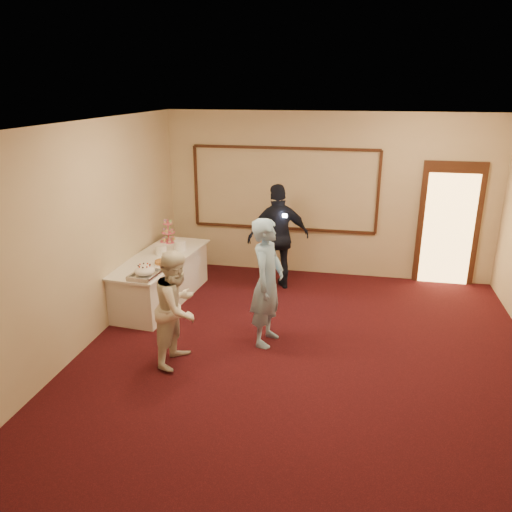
{
  "coord_description": "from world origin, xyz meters",
  "views": [
    {
      "loc": [
        0.53,
        -5.56,
        3.43
      ],
      "look_at": [
        -0.81,
        0.93,
        1.15
      ],
      "focal_mm": 35.0,
      "sensor_mm": 36.0,
      "label": 1
    }
  ],
  "objects_px": {
    "plate_stack_a": "(161,250)",
    "guest": "(278,237)",
    "pavlova_tray": "(145,272)",
    "tart": "(162,262)",
    "plate_stack_b": "(180,245)",
    "cupcake_stand": "(168,233)",
    "buffet_table": "(161,279)",
    "man": "(267,282)",
    "woman": "(178,308)"
  },
  "relations": [
    {
      "from": "plate_stack_b",
      "to": "guest",
      "type": "relative_size",
      "value": 0.11
    },
    {
      "from": "plate_stack_a",
      "to": "man",
      "type": "height_order",
      "value": "man"
    },
    {
      "from": "pavlova_tray",
      "to": "plate_stack_a",
      "type": "height_order",
      "value": "pavlova_tray"
    },
    {
      "from": "plate_stack_b",
      "to": "guest",
      "type": "distance_m",
      "value": 1.69
    },
    {
      "from": "tart",
      "to": "woman",
      "type": "distance_m",
      "value": 1.66
    },
    {
      "from": "buffet_table",
      "to": "guest",
      "type": "xyz_separation_m",
      "value": [
        1.81,
        0.96,
        0.54
      ]
    },
    {
      "from": "plate_stack_b",
      "to": "guest",
      "type": "bearing_deg",
      "value": 18.81
    },
    {
      "from": "buffet_table",
      "to": "plate_stack_a",
      "type": "height_order",
      "value": "plate_stack_a"
    },
    {
      "from": "man",
      "to": "cupcake_stand",
      "type": "bearing_deg",
      "value": 57.89
    },
    {
      "from": "tart",
      "to": "man",
      "type": "relative_size",
      "value": 0.16
    },
    {
      "from": "pavlova_tray",
      "to": "tart",
      "type": "bearing_deg",
      "value": 86.71
    },
    {
      "from": "pavlova_tray",
      "to": "tart",
      "type": "distance_m",
      "value": 0.59
    },
    {
      "from": "woman",
      "to": "plate_stack_a",
      "type": "bearing_deg",
      "value": 34.79
    },
    {
      "from": "plate_stack_b",
      "to": "man",
      "type": "height_order",
      "value": "man"
    },
    {
      "from": "buffet_table",
      "to": "guest",
      "type": "relative_size",
      "value": 1.25
    },
    {
      "from": "plate_stack_a",
      "to": "man",
      "type": "xyz_separation_m",
      "value": [
        1.99,
        -1.16,
        0.04
      ]
    },
    {
      "from": "pavlova_tray",
      "to": "woman",
      "type": "xyz_separation_m",
      "value": [
        0.81,
        -0.87,
        -0.09
      ]
    },
    {
      "from": "man",
      "to": "buffet_table",
      "type": "bearing_deg",
      "value": 71.39
    },
    {
      "from": "cupcake_stand",
      "to": "plate_stack_a",
      "type": "relative_size",
      "value": 2.24
    },
    {
      "from": "buffet_table",
      "to": "woman",
      "type": "relative_size",
      "value": 1.53
    },
    {
      "from": "cupcake_stand",
      "to": "man",
      "type": "height_order",
      "value": "man"
    },
    {
      "from": "plate_stack_b",
      "to": "guest",
      "type": "xyz_separation_m",
      "value": [
        1.6,
        0.54,
        0.08
      ]
    },
    {
      "from": "pavlova_tray",
      "to": "woman",
      "type": "relative_size",
      "value": 0.35
    },
    {
      "from": "cupcake_stand",
      "to": "plate_stack_a",
      "type": "height_order",
      "value": "cupcake_stand"
    },
    {
      "from": "pavlova_tray",
      "to": "guest",
      "type": "relative_size",
      "value": 0.29
    },
    {
      "from": "guest",
      "to": "woman",
      "type": "bearing_deg",
      "value": 48.65
    },
    {
      "from": "plate_stack_b",
      "to": "woman",
      "type": "bearing_deg",
      "value": -71.09
    },
    {
      "from": "buffet_table",
      "to": "tart",
      "type": "xyz_separation_m",
      "value": [
        0.18,
        -0.31,
        0.41
      ]
    },
    {
      "from": "man",
      "to": "guest",
      "type": "xyz_separation_m",
      "value": [
        -0.17,
        2.0,
        0.03
      ]
    },
    {
      "from": "plate_stack_b",
      "to": "woman",
      "type": "height_order",
      "value": "woman"
    },
    {
      "from": "guest",
      "to": "buffet_table",
      "type": "bearing_deg",
      "value": 3.91
    },
    {
      "from": "cupcake_stand",
      "to": "plate_stack_a",
      "type": "distance_m",
      "value": 0.72
    },
    {
      "from": "cupcake_stand",
      "to": "plate_stack_a",
      "type": "bearing_deg",
      "value": -78.61
    },
    {
      "from": "buffet_table",
      "to": "tart",
      "type": "distance_m",
      "value": 0.54
    },
    {
      "from": "plate_stack_a",
      "to": "guest",
      "type": "height_order",
      "value": "guest"
    },
    {
      "from": "buffet_table",
      "to": "woman",
      "type": "height_order",
      "value": "woman"
    },
    {
      "from": "cupcake_stand",
      "to": "man",
      "type": "relative_size",
      "value": 0.25
    },
    {
      "from": "buffet_table",
      "to": "tart",
      "type": "height_order",
      "value": "tart"
    },
    {
      "from": "buffet_table",
      "to": "pavlova_tray",
      "type": "height_order",
      "value": "pavlova_tray"
    },
    {
      "from": "plate_stack_b",
      "to": "woman",
      "type": "distance_m",
      "value": 2.32
    },
    {
      "from": "buffet_table",
      "to": "plate_stack_a",
      "type": "relative_size",
      "value": 11.61
    },
    {
      "from": "pavlova_tray",
      "to": "man",
      "type": "distance_m",
      "value": 1.84
    },
    {
      "from": "plate_stack_a",
      "to": "guest",
      "type": "xyz_separation_m",
      "value": [
        1.82,
        0.84,
        0.08
      ]
    },
    {
      "from": "plate_stack_a",
      "to": "guest",
      "type": "distance_m",
      "value": 2.01
    },
    {
      "from": "plate_stack_a",
      "to": "tart",
      "type": "bearing_deg",
      "value": -66.25
    },
    {
      "from": "buffet_table",
      "to": "man",
      "type": "height_order",
      "value": "man"
    },
    {
      "from": "plate_stack_a",
      "to": "man",
      "type": "relative_size",
      "value": 0.11
    },
    {
      "from": "plate_stack_b",
      "to": "pavlova_tray",
      "type": "bearing_deg",
      "value": -92.81
    },
    {
      "from": "pavlova_tray",
      "to": "guest",
      "type": "xyz_separation_m",
      "value": [
        1.66,
        1.86,
        0.08
      ]
    },
    {
      "from": "man",
      "to": "guest",
      "type": "relative_size",
      "value": 0.96
    }
  ]
}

